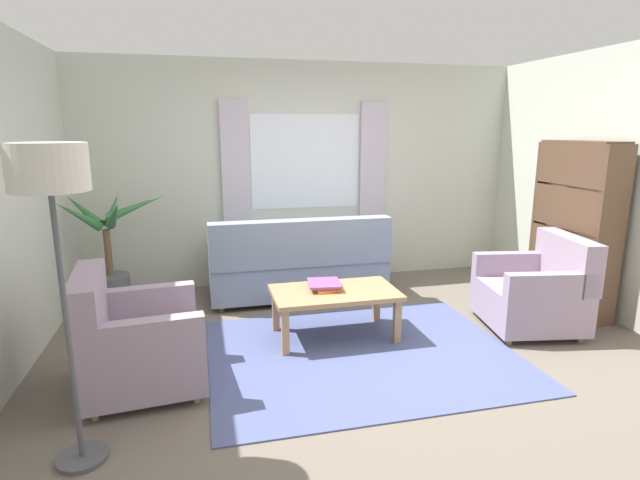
# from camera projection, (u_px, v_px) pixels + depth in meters

# --- Properties ---
(ground_plane) EXTENTS (6.24, 6.24, 0.00)m
(ground_plane) POSITION_uv_depth(u_px,v_px,m) (362.00, 354.00, 4.11)
(ground_plane) COLOR #6B6056
(wall_back) EXTENTS (5.32, 0.12, 2.60)m
(wall_back) POSITION_uv_depth(u_px,v_px,m) (305.00, 174.00, 5.97)
(wall_back) COLOR beige
(wall_back) RESTS_ON ground_plane
(window_with_curtains) EXTENTS (1.98, 0.07, 1.40)m
(window_with_curtains) POSITION_uv_depth(u_px,v_px,m) (306.00, 162.00, 5.85)
(window_with_curtains) COLOR white
(area_rug) EXTENTS (2.50, 1.98, 0.01)m
(area_rug) POSITION_uv_depth(u_px,v_px,m) (362.00, 354.00, 4.11)
(area_rug) COLOR #4C5684
(area_rug) RESTS_ON ground_plane
(couch) EXTENTS (1.90, 0.82, 0.92)m
(couch) POSITION_uv_depth(u_px,v_px,m) (298.00, 265.00, 5.42)
(couch) COLOR gray
(couch) RESTS_ON ground_plane
(armchair_left) EXTENTS (0.90, 0.92, 0.88)m
(armchair_left) POSITION_uv_depth(u_px,v_px,m) (134.00, 342.00, 3.51)
(armchair_left) COLOR #998499
(armchair_left) RESTS_ON ground_plane
(armchair_right) EXTENTS (0.95, 0.96, 0.88)m
(armchair_right) POSITION_uv_depth(u_px,v_px,m) (536.00, 292.00, 4.59)
(armchair_right) COLOR #998499
(armchair_right) RESTS_ON ground_plane
(coffee_table) EXTENTS (1.10, 0.64, 0.44)m
(coffee_table) POSITION_uv_depth(u_px,v_px,m) (335.00, 297.00, 4.37)
(coffee_table) COLOR #A87F56
(coffee_table) RESTS_ON ground_plane
(book_stack_on_table) EXTENTS (0.32, 0.34, 0.06)m
(book_stack_on_table) POSITION_uv_depth(u_px,v_px,m) (325.00, 285.00, 4.40)
(book_stack_on_table) COLOR orange
(book_stack_on_table) RESTS_ON coffee_table
(potted_plant) EXTENTS (1.09, 0.96, 1.22)m
(potted_plant) POSITION_uv_depth(u_px,v_px,m) (110.00, 263.00, 5.07)
(potted_plant) COLOR #56565B
(potted_plant) RESTS_ON ground_plane
(bookshelf) EXTENTS (0.30, 0.94, 1.72)m
(bookshelf) POSITION_uv_depth(u_px,v_px,m) (574.00, 226.00, 4.89)
(bookshelf) COLOR brown
(bookshelf) RESTS_ON ground_plane
(standing_lamp) EXTENTS (0.38, 0.38, 1.77)m
(standing_lamp) POSITION_uv_depth(u_px,v_px,m) (51.00, 193.00, 2.47)
(standing_lamp) COLOR #4C4C51
(standing_lamp) RESTS_ON ground_plane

